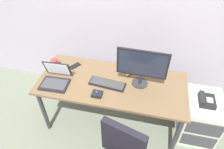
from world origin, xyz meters
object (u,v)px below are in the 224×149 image
(desk_phone, at_px, (206,100))
(banana, at_px, (130,72))
(file_cabinet, at_px, (199,117))
(laptop, at_px, (56,79))
(keyboard, at_px, (107,84))
(cell_phone, at_px, (75,66))
(monitor_main, at_px, (142,66))
(coffee_mug, at_px, (55,63))
(trackball_mouse, at_px, (97,94))

(desk_phone, relative_size, banana, 1.05)
(file_cabinet, height_order, laptop, laptop)
(keyboard, xyz_separation_m, cell_phone, (-0.47, 0.23, -0.01))
(monitor_main, xyz_separation_m, banana, (-0.14, 0.16, -0.24))
(file_cabinet, relative_size, cell_phone, 4.09)
(laptop, height_order, cell_phone, laptop)
(laptop, bearing_deg, file_cabinet, 6.79)
(laptop, xyz_separation_m, cell_phone, (0.11, 0.32, -0.05))
(coffee_mug, bearing_deg, desk_phone, -2.02)
(monitor_main, xyz_separation_m, laptop, (-0.93, -0.18, -0.21))
(desk_phone, bearing_deg, coffee_mug, 177.98)
(desk_phone, bearing_deg, banana, 170.00)
(file_cabinet, xyz_separation_m, trackball_mouse, (-1.18, -0.30, 0.45))
(trackball_mouse, distance_m, cell_phone, 0.58)
(desk_phone, distance_m, trackball_mouse, 1.21)
(keyboard, relative_size, banana, 2.22)
(file_cabinet, distance_m, laptop, 1.77)
(desk_phone, xyz_separation_m, laptop, (-1.69, -0.19, 0.15))
(coffee_mug, bearing_deg, cell_phone, 16.68)
(laptop, xyz_separation_m, banana, (0.80, 0.34, -0.03))
(keyboard, bearing_deg, monitor_main, 15.12)
(desk_phone, xyz_separation_m, keyboard, (-1.11, -0.10, 0.11))
(file_cabinet, bearing_deg, coffee_mug, 178.50)
(desk_phone, bearing_deg, file_cabinet, 63.22)
(file_cabinet, height_order, cell_phone, cell_phone)
(monitor_main, bearing_deg, desk_phone, 0.06)
(keyboard, distance_m, laptop, 0.59)
(monitor_main, distance_m, coffee_mug, 1.08)
(coffee_mug, bearing_deg, monitor_main, -3.50)
(trackball_mouse, height_order, cell_phone, trackball_mouse)
(desk_phone, height_order, monitor_main, monitor_main)
(file_cabinet, distance_m, banana, 1.01)
(cell_phone, height_order, banana, banana)
(laptop, distance_m, banana, 0.87)
(laptop, bearing_deg, coffee_mug, 116.16)
(keyboard, xyz_separation_m, coffee_mug, (-0.70, 0.16, 0.04))
(trackball_mouse, bearing_deg, laptop, 169.30)
(monitor_main, height_order, trackball_mouse, monitor_main)
(trackball_mouse, bearing_deg, banana, 57.01)
(desk_phone, height_order, keyboard, keyboard)
(keyboard, bearing_deg, laptop, -171.31)
(file_cabinet, relative_size, desk_phone, 2.90)
(desk_phone, relative_size, monitor_main, 0.37)
(trackball_mouse, bearing_deg, keyboard, 70.11)
(laptop, height_order, coffee_mug, laptop)
(monitor_main, relative_size, laptop, 1.69)
(coffee_mug, bearing_deg, banana, 5.76)
(monitor_main, distance_m, cell_phone, 0.88)
(file_cabinet, height_order, coffee_mug, coffee_mug)
(cell_phone, bearing_deg, laptop, -74.93)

